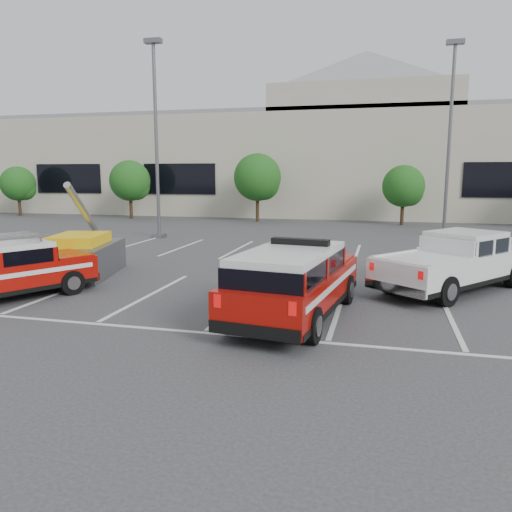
{
  "coord_description": "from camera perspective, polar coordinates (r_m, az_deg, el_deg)",
  "views": [
    {
      "loc": [
        3.69,
        -12.78,
        3.48
      ],
      "look_at": [
        0.13,
        1.3,
        1.05
      ],
      "focal_mm": 35.0,
      "sensor_mm": 36.0,
      "label": 1
    }
  ],
  "objects": [
    {
      "name": "stall_markings",
      "position": [
        18.0,
        2.1,
        -1.63
      ],
      "size": [
        23.0,
        15.0,
        0.01
      ],
      "primitive_type": "cube",
      "color": "silver",
      "rests_on": "ground"
    },
    {
      "name": "light_pole_mid",
      "position": [
        29.02,
        21.22,
        12.24
      ],
      "size": [
        0.9,
        0.6,
        10.24
      ],
      "color": "#59595E",
      "rests_on": "ground"
    },
    {
      "name": "white_pickup",
      "position": [
        16.02,
        21.85,
        -1.21
      ],
      "size": [
        5.05,
        5.64,
        1.74
      ],
      "rotation": [
        0.0,
        0.0,
        -0.67
      ],
      "color": "silver",
      "rests_on": "ground"
    },
    {
      "name": "tree_mid_right",
      "position": [
        34.86,
        16.64,
        7.5
      ],
      "size": [
        2.77,
        2.77,
        3.99
      ],
      "color": "#3F2B19",
      "rests_on": "ground"
    },
    {
      "name": "ladder_suv",
      "position": [
        15.43,
        -26.86,
        -1.88
      ],
      "size": [
        3.74,
        4.8,
        1.78
      ],
      "rotation": [
        0.0,
        0.0,
        -0.51
      ],
      "color": "#950C07",
      "rests_on": "ground"
    },
    {
      "name": "light_pole_left",
      "position": [
        27.45,
        -11.33,
        12.88
      ],
      "size": [
        0.9,
        0.6,
        10.24
      ],
      "color": "#59595E",
      "rests_on": "ground"
    },
    {
      "name": "ground",
      "position": [
        13.75,
        -1.85,
        -5.17
      ],
      "size": [
        120.0,
        120.0,
        0.0
      ],
      "primitive_type": "plane",
      "color": "#323235",
      "rests_on": "ground"
    },
    {
      "name": "tree_mid_left",
      "position": [
        35.87,
        0.33,
        8.8
      ],
      "size": [
        3.37,
        3.37,
        4.85
      ],
      "color": "#3F2B19",
      "rests_on": "ground"
    },
    {
      "name": "utility_rig",
      "position": [
        18.01,
        -19.89,
        -0.15
      ],
      "size": [
        3.31,
        4.17,
        3.2
      ],
      "rotation": [
        0.0,
        0.0,
        0.23
      ],
      "color": "#59595E",
      "rests_on": "ground"
    },
    {
      "name": "tree_left",
      "position": [
        39.48,
        -14.06,
        8.19
      ],
      "size": [
        3.07,
        3.07,
        4.42
      ],
      "color": "#3F2B19",
      "rests_on": "ground"
    },
    {
      "name": "fire_chief_suv",
      "position": [
        12.02,
        4.38,
        -3.55
      ],
      "size": [
        2.65,
        5.58,
        1.89
      ],
      "rotation": [
        0.0,
        0.0,
        -0.13
      ],
      "color": "#950C07",
      "rests_on": "ground"
    },
    {
      "name": "tree_far_left",
      "position": [
        45.07,
        -25.42,
        7.35
      ],
      "size": [
        2.77,
        2.77,
        3.99
      ],
      "color": "#3F2B19",
      "rests_on": "ground"
    },
    {
      "name": "convention_building",
      "position": [
        44.8,
        9.88,
        10.95
      ],
      "size": [
        60.0,
        16.99,
        13.2
      ],
      "color": "beige",
      "rests_on": "ground"
    }
  ]
}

